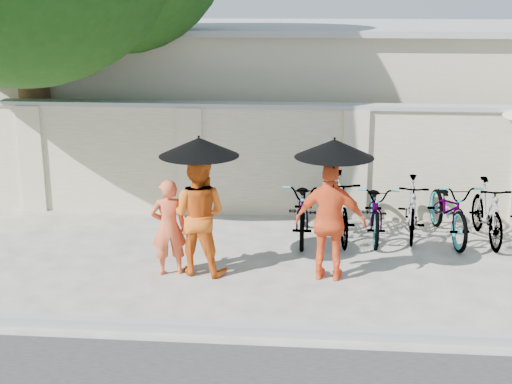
{
  "coord_description": "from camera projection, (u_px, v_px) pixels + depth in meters",
  "views": [
    {
      "loc": [
        1.32,
        -9.52,
        4.0
      ],
      "look_at": [
        0.41,
        0.77,
        1.1
      ],
      "focal_mm": 50.0,
      "sensor_mm": 36.0,
      "label": 1
    }
  ],
  "objects": [
    {
      "name": "ground",
      "position": [
        223.0,
        278.0,
        10.33
      ],
      "size": [
        80.0,
        80.0,
        0.0
      ],
      "primitive_type": "plane",
      "color": "beige"
    },
    {
      "name": "bike_3",
      "position": [
        412.0,
        208.0,
        11.97
      ],
      "size": [
        0.64,
        1.72,
        1.01
      ],
      "primitive_type": "imported",
      "rotation": [
        0.0,
        0.0,
        -0.1
      ],
      "color": "#B0B0B0",
      "rests_on": "ground"
    },
    {
      "name": "building_behind",
      "position": [
        348.0,
        100.0,
        16.44
      ],
      "size": [
        14.0,
        6.0,
        3.2
      ],
      "primitive_type": "cube",
      "color": "#C2B58D",
      "rests_on": "ground"
    },
    {
      "name": "bike_5",
      "position": [
        487.0,
        212.0,
        11.74
      ],
      "size": [
        0.59,
        1.74,
        1.03
      ],
      "primitive_type": "imported",
      "rotation": [
        0.0,
        0.0,
        0.06
      ],
      "color": "#B0B0B0",
      "rests_on": "ground"
    },
    {
      "name": "bike_4",
      "position": [
        449.0,
        209.0,
        11.88
      ],
      "size": [
        0.94,
        2.05,
        1.04
      ],
      "primitive_type": "imported",
      "rotation": [
        0.0,
        0.0,
        0.13
      ],
      "color": "#B0B0B0",
      "rests_on": "ground"
    },
    {
      "name": "monk_left",
      "position": [
        169.0,
        227.0,
        10.34
      ],
      "size": [
        0.6,
        0.48,
        1.43
      ],
      "primitive_type": "imported",
      "rotation": [
        0.0,
        0.0,
        3.45
      ],
      "color": "#ED5F35",
      "rests_on": "ground"
    },
    {
      "name": "bike_2",
      "position": [
        376.0,
        209.0,
        11.95
      ],
      "size": [
        0.7,
        1.89,
        0.98
      ],
      "primitive_type": "imported",
      "rotation": [
        0.0,
        0.0,
        -0.03
      ],
      "color": "#B0B0B0",
      "rests_on": "ground"
    },
    {
      "name": "bike_1",
      "position": [
        340.0,
        207.0,
        11.87
      ],
      "size": [
        0.71,
        1.89,
        1.11
      ],
      "primitive_type": "imported",
      "rotation": [
        0.0,
        0.0,
        0.1
      ],
      "color": "#B0B0B0",
      "rests_on": "ground"
    },
    {
      "name": "monk_right",
      "position": [
        331.0,
        222.0,
        10.1
      ],
      "size": [
        1.06,
        0.55,
        1.72
      ],
      "primitive_type": "imported",
      "rotation": [
        0.0,
        0.0,
        3.01
      ],
      "color": "#FF5F26",
      "rests_on": "ground"
    },
    {
      "name": "parasol_center",
      "position": [
        199.0,
        147.0,
        9.97
      ],
      "size": [
        1.14,
        1.14,
        1.04
      ],
      "color": "black",
      "rests_on": "ground"
    },
    {
      "name": "compound_wall",
      "position": [
        300.0,
        162.0,
        13.04
      ],
      "size": [
        20.0,
        0.3,
        2.0
      ],
      "primitive_type": "cube",
      "color": "beige",
      "rests_on": "ground"
    },
    {
      "name": "bike_0",
      "position": [
        304.0,
        208.0,
        11.93
      ],
      "size": [
        0.71,
        1.99,
        1.04
      ],
      "primitive_type": "imported",
      "rotation": [
        0.0,
        0.0,
        0.01
      ],
      "color": "#B0B0B0",
      "rests_on": "ground"
    },
    {
      "name": "parasol_right",
      "position": [
        334.0,
        148.0,
        9.73
      ],
      "size": [
        1.1,
        1.1,
        1.1
      ],
      "color": "black",
      "rests_on": "ground"
    },
    {
      "name": "monk_center",
      "position": [
        198.0,
        215.0,
        10.33
      ],
      "size": [
        0.97,
        0.82,
        1.78
      ],
      "primitive_type": "imported",
      "rotation": [
        0.0,
        0.0,
        2.96
      ],
      "color": "orange",
      "rests_on": "ground"
    },
    {
      "name": "kerb",
      "position": [
        205.0,
        328.0,
        8.68
      ],
      "size": [
        40.0,
        0.16,
        0.12
      ],
      "primitive_type": "cube",
      "color": "#9A9A9A",
      "rests_on": "ground"
    }
  ]
}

